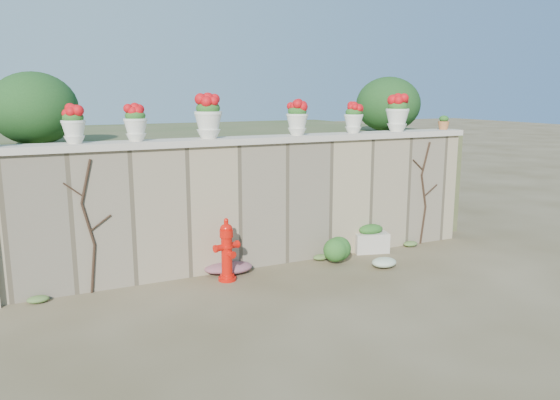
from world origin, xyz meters
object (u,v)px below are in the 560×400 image
planter_box (371,239)px  urn_pot_0 (74,125)px  terracotta_pot (444,123)px  fire_hydrant (227,250)px

planter_box → urn_pot_0: urn_pot_0 is taller
planter_box → terracotta_pot: (1.76, 0.26, 1.99)m
fire_hydrant → terracotta_pot: (4.58, 0.57, 1.74)m
fire_hydrant → urn_pot_0: 2.78m
planter_box → urn_pot_0: (-4.80, 0.26, 2.12)m
fire_hydrant → planter_box: bearing=-8.1°
fire_hydrant → urn_pot_0: bearing=149.7°
fire_hydrant → urn_pot_0: size_ratio=1.86×
fire_hydrant → terracotta_pot: terracotta_pot is taller
fire_hydrant → planter_box: (2.82, 0.31, -0.25)m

